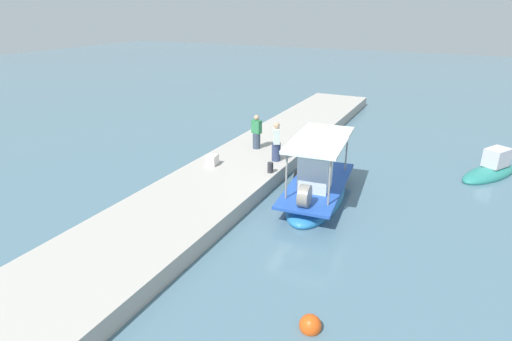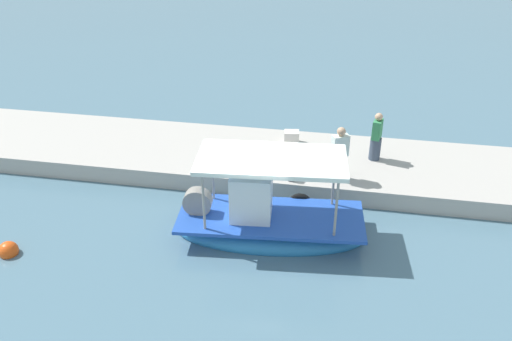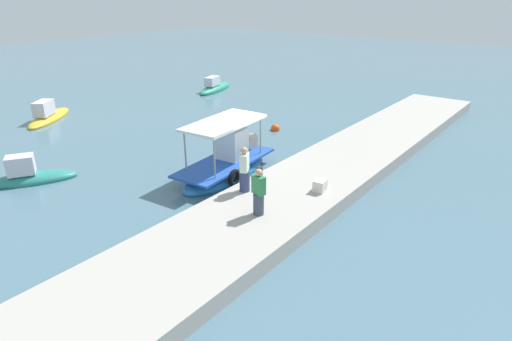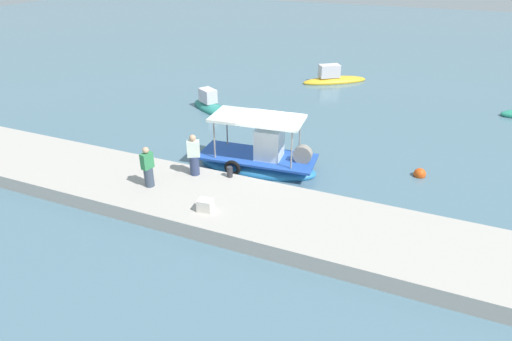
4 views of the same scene
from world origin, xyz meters
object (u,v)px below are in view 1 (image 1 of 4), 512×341
object	(u,v)px
main_fishing_boat	(317,188)
fisherman_by_crate	(257,133)
fisherman_near_bollard	(276,144)
cargo_crate	(212,160)
mooring_bollard	(270,168)
moored_boat_far	(490,171)
marker_buoy	(310,325)

from	to	relation	value
main_fishing_boat	fisherman_by_crate	world-z (taller)	main_fishing_boat
fisherman_near_bollard	cargo_crate	world-z (taller)	fisherman_near_bollard
mooring_bollard	moored_boat_far	size ratio (longest dim) A/B	0.12
mooring_bollard	cargo_crate	world-z (taller)	cargo_crate
fisherman_by_crate	marker_buoy	size ratio (longest dim) A/B	3.14
fisherman_near_bollard	cargo_crate	distance (m)	2.90
main_fishing_boat	marker_buoy	bearing A→B (deg)	17.52
moored_boat_far	cargo_crate	bearing A→B (deg)	-62.52
marker_buoy	main_fishing_boat	bearing A→B (deg)	-162.48
main_fishing_boat	cargo_crate	bearing A→B (deg)	-91.08
fisherman_near_bollard	fisherman_by_crate	xyz separation A→B (m)	(-1.14, -1.53, -0.04)
fisherman_by_crate	mooring_bollard	world-z (taller)	fisherman_by_crate
marker_buoy	fisherman_by_crate	bearing A→B (deg)	-147.43
fisherman_by_crate	moored_boat_far	bearing A→B (deg)	105.42
marker_buoy	moored_boat_far	world-z (taller)	moored_boat_far
main_fishing_boat	mooring_bollard	xyz separation A→B (m)	(-0.40, -2.15, 0.35)
cargo_crate	mooring_bollard	bearing A→B (deg)	96.86
fisherman_by_crate	mooring_bollard	size ratio (longest dim) A/B	3.78
main_fishing_boat	marker_buoy	size ratio (longest dim) A/B	10.46
fisherman_near_bollard	fisherman_by_crate	size ratio (longest dim) A/B	1.06
marker_buoy	mooring_bollard	bearing A→B (deg)	-148.99
fisherman_by_crate	moored_boat_far	world-z (taller)	fisherman_by_crate
fisherman_by_crate	main_fishing_boat	bearing A→B (deg)	53.87
mooring_bollard	moored_boat_far	world-z (taller)	moored_boat_far
main_fishing_boat	fisherman_near_bollard	world-z (taller)	main_fishing_boat
mooring_bollard	cargo_crate	xyz separation A→B (m)	(0.32, -2.62, 0.00)
moored_boat_far	fisherman_by_crate	bearing A→B (deg)	-74.58
main_fishing_boat	cargo_crate	xyz separation A→B (m)	(-0.09, -4.77, 0.35)
fisherman_by_crate	cargo_crate	xyz separation A→B (m)	(2.86, -0.72, -0.53)
fisherman_by_crate	moored_boat_far	size ratio (longest dim) A/B	0.45
fisherman_near_bollard	mooring_bollard	bearing A→B (deg)	14.36
moored_boat_far	marker_buoy	bearing A→B (deg)	-17.93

